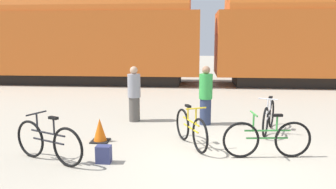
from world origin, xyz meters
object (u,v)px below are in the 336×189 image
Objects in this scene: traffic_cone at (100,131)px; bicycle_silver at (269,117)px; bicycle_yellow at (191,129)px; person_in_green at (206,96)px; backpack at (104,154)px; bicycle_green at (267,139)px; bicycle_black at (48,142)px; person_in_grey at (134,94)px; freight_train at (208,32)px.

bicycle_silver is at bearing 16.11° from traffic_cone.
person_in_green is at bearing 78.99° from bicycle_yellow.
bicycle_silver reaches higher than traffic_cone.
person_in_green is 3.09m from traffic_cone.
backpack is at bearing -144.91° from bicycle_yellow.
person_in_green reaches higher than traffic_cone.
bicycle_yellow is at bearing 158.61° from bicycle_green.
backpack is (1.07, 0.04, -0.23)m from bicycle_black.
bicycle_silver is 4.36m from backpack.
person_in_grey is at bearing 167.64° from bicycle_silver.
person_in_green is 1.03× the size of person_in_grey.
bicycle_yellow is at bearing -93.80° from freight_train.
person_in_green reaches higher than bicycle_silver.
bicycle_black is 1.04× the size of person_in_grey.
traffic_cone is at bearing -163.89° from bicycle_silver.
person_in_grey is at bearing 90.27° from backpack.
bicycle_black is 1.47m from traffic_cone.
bicycle_yellow is 2.10m from traffic_cone.
person_in_green is 2.96× the size of traffic_cone.
freight_train is 8.49m from person_in_grey.
person_in_grey is at bearing 72.22° from bicycle_black.
freight_train is 29.19× the size of bicycle_green.
bicycle_silver is 2.98× the size of traffic_cone.
bicycle_black is 1.09m from backpack.
bicycle_yellow is 0.97× the size of person_in_green.
traffic_cone is (0.62, 1.32, -0.15)m from bicycle_black.
bicycle_green is 3.69m from traffic_cone.
bicycle_yellow is 1.98m from person_in_green.
freight_train is 10.91m from bicycle_green.
bicycle_black is (-4.24, -0.60, 0.01)m from bicycle_green.
bicycle_silver is 0.92× the size of bicycle_green.
bicycle_silver is 1.01× the size of person_in_green.
bicycle_yellow is 2.88× the size of traffic_cone.
backpack is at bearing 2.21° from bicycle_black.
bicycle_black reaches higher than bicycle_yellow.
person_in_green is at bearing 35.77° from traffic_cone.
person_in_grey is (1.05, 3.28, 0.38)m from bicycle_black.
bicycle_silver is 3.72m from person_in_grey.
freight_train reaches higher than bicycle_yellow.
bicycle_silver is 1.04× the size of bicycle_yellow.
freight_train is 10.57m from traffic_cone.
freight_train reaches higher than bicycle_black.
bicycle_silver is at bearing 77.14° from bicycle_green.
traffic_cone reaches higher than backpack.
traffic_cone is at bearing -58.21° from person_in_grey.
person_in_green is (-0.30, -8.13, -1.88)m from freight_train.
freight_train is 152.30× the size of backpack.
traffic_cone is (-4.05, -1.17, -0.13)m from bicycle_silver.
traffic_cone is (-3.62, 0.72, -0.14)m from bicycle_green.
bicycle_black is 4.86× the size of backpack.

